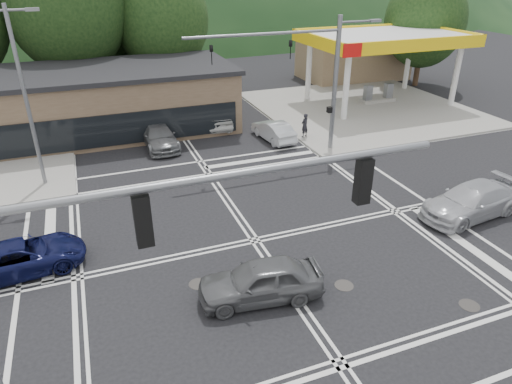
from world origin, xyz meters
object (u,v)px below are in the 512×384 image
object	(u,v)px
car_queue_a	(274,131)
pedestrian	(305,125)
car_blue_west	(22,257)
car_northbound	(159,136)
car_grey_center	(260,281)
car_queue_b	(215,115)
car_silver_east	(471,201)

from	to	relation	value
car_queue_a	pedestrian	world-z (taller)	pedestrian
car_blue_west	car_queue_a	world-z (taller)	car_queue_a
car_northbound	car_queue_a	bearing A→B (deg)	-13.50
car_grey_center	car_queue_a	distance (m)	16.00
car_grey_center	car_northbound	xyz separation A→B (m)	(-0.67, 16.10, -0.05)
car_queue_b	pedestrian	bearing A→B (deg)	141.78
car_queue_a	car_grey_center	bearing A→B (deg)	59.05
car_queue_b	car_northbound	distance (m)	5.19
car_grey_center	car_queue_b	xyz separation A→B (m)	(3.82, 18.69, 0.09)
car_northbound	car_grey_center	bearing A→B (deg)	-89.21
pedestrian	car_queue_a	bearing A→B (deg)	-39.32
car_blue_west	car_queue_a	bearing A→B (deg)	-62.02
car_queue_a	car_northbound	distance (m)	7.46
car_blue_west	car_queue_a	xyz separation A→B (m)	(14.51, 9.87, 0.01)
car_silver_east	car_northbound	xyz separation A→B (m)	(-11.94, 14.11, -0.06)
pedestrian	car_northbound	bearing A→B (deg)	-36.52
pedestrian	car_grey_center	bearing A→B (deg)	34.54
car_silver_east	car_queue_b	world-z (taller)	car_queue_b
car_queue_a	pedestrian	bearing A→B (deg)	158.03
car_queue_a	car_queue_b	bearing A→B (deg)	-62.28
car_queue_a	pedestrian	distance (m)	2.10
pedestrian	car_queue_b	bearing A→B (deg)	-68.09
car_silver_east	car_queue_b	xyz separation A→B (m)	(-7.45, 16.70, 0.07)
car_blue_west	car_silver_east	size ratio (longest dim) A/B	0.88
car_queue_b	pedestrian	size ratio (longest dim) A/B	3.07
car_queue_b	pedestrian	distance (m)	6.71
car_northbound	car_blue_west	bearing A→B (deg)	-123.93
car_queue_a	pedestrian	size ratio (longest dim) A/B	2.49
car_grey_center	car_queue_b	world-z (taller)	car_queue_b
car_grey_center	car_northbound	bearing A→B (deg)	-169.56
car_blue_west	car_northbound	size ratio (longest dim) A/B	0.95
car_grey_center	car_silver_east	bearing A→B (deg)	108.07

